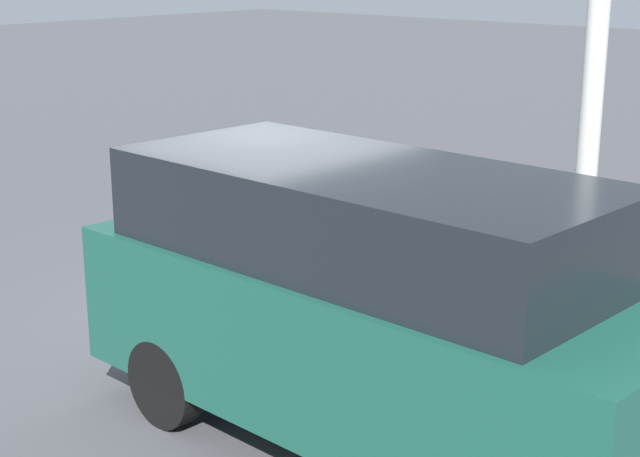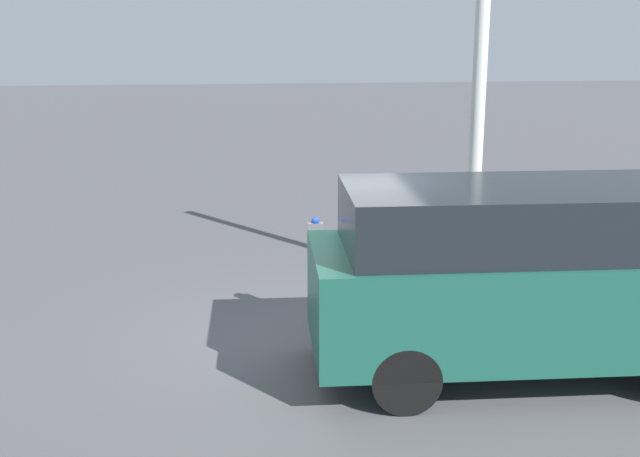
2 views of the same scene
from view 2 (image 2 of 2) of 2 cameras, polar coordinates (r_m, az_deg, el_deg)
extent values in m
plane|color=#4C4C51|center=(10.22, -0.82, -8.03)|extent=(80.00, 80.00, 0.00)
cylinder|color=gray|center=(10.59, -0.32, -3.92)|extent=(0.05, 0.05, 1.13)
cube|color=slate|center=(10.39, -0.32, -0.29)|extent=(0.21, 0.13, 0.26)
sphere|color=navy|center=(10.35, -0.32, 0.52)|extent=(0.11, 0.11, 0.11)
cube|color=beige|center=(12.07, 10.59, -3.25)|extent=(0.44, 0.44, 0.55)
cylinder|color=silver|center=(11.51, 11.33, 11.61)|extent=(0.20, 0.20, 5.66)
cube|color=#195142|center=(9.29, 14.27, -4.71)|extent=(4.79, 1.98, 1.14)
cube|color=black|center=(9.00, 13.93, 0.78)|extent=(3.84, 1.81, 0.70)
cylinder|color=black|center=(10.73, 20.20, -5.76)|extent=(0.74, 0.24, 0.73)
cylinder|color=black|center=(9.89, 4.41, -6.59)|extent=(0.74, 0.24, 0.73)
cylinder|color=black|center=(8.42, 6.11, -10.61)|extent=(0.74, 0.24, 0.73)
camera|label=1|loc=(7.93, 62.94, 4.73)|focal=55.00mm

